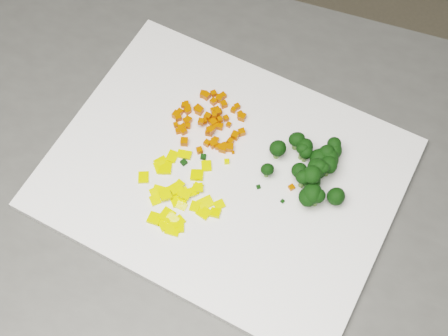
{
  "coord_description": "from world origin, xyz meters",
  "views": [
    {
      "loc": [
        0.27,
        -0.35,
        1.69
      ],
      "look_at": [
        0.28,
        0.04,
        0.92
      ],
      "focal_mm": 50.0,
      "sensor_mm": 36.0,
      "label": 1
    }
  ],
  "objects_px": {
    "cutting_board": "(224,173)",
    "pepper_pile": "(182,187)",
    "broccoli_pile": "(309,174)",
    "counter_block": "(231,292)",
    "carrot_pile": "(211,120)"
  },
  "relations": [
    {
      "from": "cutting_board",
      "to": "broccoli_pile",
      "type": "xyz_separation_m",
      "value": [
        0.11,
        -0.02,
        0.04
      ]
    },
    {
      "from": "carrot_pile",
      "to": "broccoli_pile",
      "type": "bearing_deg",
      "value": -38.15
    },
    {
      "from": "counter_block",
      "to": "cutting_board",
      "type": "distance_m",
      "value": 0.46
    },
    {
      "from": "carrot_pile",
      "to": "broccoli_pile",
      "type": "distance_m",
      "value": 0.16
    },
    {
      "from": "broccoli_pile",
      "to": "carrot_pile",
      "type": "bearing_deg",
      "value": 141.85
    },
    {
      "from": "counter_block",
      "to": "pepper_pile",
      "type": "height_order",
      "value": "pepper_pile"
    },
    {
      "from": "counter_block",
      "to": "pepper_pile",
      "type": "distance_m",
      "value": 0.48
    },
    {
      "from": "counter_block",
      "to": "pepper_pile",
      "type": "relative_size",
      "value": 8.91
    },
    {
      "from": "pepper_pile",
      "to": "broccoli_pile",
      "type": "relative_size",
      "value": 0.97
    },
    {
      "from": "carrot_pile",
      "to": "broccoli_pile",
      "type": "relative_size",
      "value": 0.83
    },
    {
      "from": "cutting_board",
      "to": "pepper_pile",
      "type": "distance_m",
      "value": 0.07
    },
    {
      "from": "cutting_board",
      "to": "pepper_pile",
      "type": "bearing_deg",
      "value": -155.79
    },
    {
      "from": "carrot_pile",
      "to": "pepper_pile",
      "type": "height_order",
      "value": "carrot_pile"
    },
    {
      "from": "carrot_pile",
      "to": "pepper_pile",
      "type": "bearing_deg",
      "value": -112.67
    },
    {
      "from": "counter_block",
      "to": "carrot_pile",
      "type": "bearing_deg",
      "value": 103.19
    }
  ]
}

